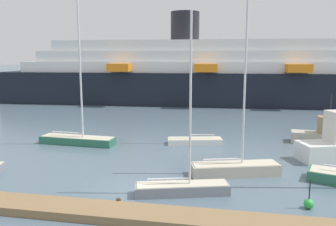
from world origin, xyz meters
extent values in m
plane|color=slate|center=(0.00, 0.00, 0.00)|extent=(600.00, 600.00, 0.00)
cube|color=olive|center=(0.00, -3.67, 0.22)|extent=(27.01, 1.88, 0.43)
cylinder|color=#423323|center=(0.00, -2.64, 0.26)|extent=(0.24, 0.24, 0.52)
cube|color=gray|center=(3.00, -0.20, 0.30)|extent=(5.54, 2.67, 0.60)
cube|color=beige|center=(3.00, -0.20, 0.62)|extent=(5.30, 2.52, 0.04)
cylinder|color=silver|center=(3.42, -0.08, 5.45)|extent=(0.13, 0.13, 9.69)
cylinder|color=silver|center=(2.25, -0.41, 0.95)|extent=(2.37, 0.77, 0.10)
cube|color=white|center=(2.41, 11.59, 0.24)|extent=(5.08, 2.48, 0.49)
cube|color=beige|center=(2.41, 11.59, 0.51)|extent=(4.86, 2.32, 0.04)
cylinder|color=silver|center=(2.03, 11.51, 4.47)|extent=(0.12, 0.12, 7.97)
cylinder|color=silver|center=(3.11, 11.74, 0.84)|extent=(2.16, 0.57, 0.09)
cube|color=#BCB29E|center=(6.00, 3.79, 0.37)|extent=(6.06, 3.13, 0.74)
cube|color=beige|center=(6.00, 3.79, 0.76)|extent=(5.80, 2.94, 0.04)
cylinder|color=silver|center=(6.45, 3.92, 6.19)|extent=(0.14, 0.14, 10.89)
cylinder|color=silver|center=(5.18, 3.54, 1.09)|extent=(2.57, 0.87, 0.11)
cube|color=#2D6B51|center=(-8.04, 9.51, 0.33)|extent=(7.01, 2.03, 0.66)
cube|color=beige|center=(-8.04, 9.51, 0.68)|extent=(6.73, 1.88, 0.04)
cylinder|color=silver|center=(-7.49, 9.47, 6.95)|extent=(0.17, 0.17, 12.59)
cylinder|color=silver|center=(-9.04, 9.57, 1.01)|extent=(3.12, 0.32, 0.13)
cube|color=#BCB29E|center=(14.07, 13.87, 0.50)|extent=(5.94, 2.33, 1.00)
cube|color=#A3845B|center=(14.35, 13.83, 1.76)|extent=(2.07, 1.47, 1.51)
cylinder|color=#262626|center=(14.35, 13.83, 3.52)|extent=(0.12, 0.12, 2.02)
sphere|color=green|center=(9.77, -0.85, 0.26)|extent=(0.52, 0.52, 0.52)
cylinder|color=black|center=(9.77, -0.85, 1.04)|extent=(0.06, 0.06, 1.04)
cube|color=black|center=(14.71, 41.72, 2.66)|extent=(97.21, 18.39, 5.32)
cube|color=white|center=(14.71, 41.72, 6.19)|extent=(89.41, 16.38, 1.74)
cube|color=white|center=(14.71, 41.72, 7.93)|extent=(84.04, 15.40, 1.74)
cube|color=white|center=(14.71, 41.72, 9.67)|extent=(78.68, 14.41, 1.74)
cube|color=orange|center=(-11.97, 33.32, 6.19)|extent=(3.61, 2.88, 1.22)
cube|color=orange|center=(1.55, 34.01, 6.19)|extent=(3.61, 2.88, 1.22)
cube|color=orange|center=(15.06, 34.69, 6.19)|extent=(3.61, 2.88, 1.22)
cylinder|color=black|center=(-2.67, 40.84, 12.95)|extent=(4.87, 4.87, 4.83)
camera|label=1|loc=(5.72, -18.85, 7.82)|focal=36.80mm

